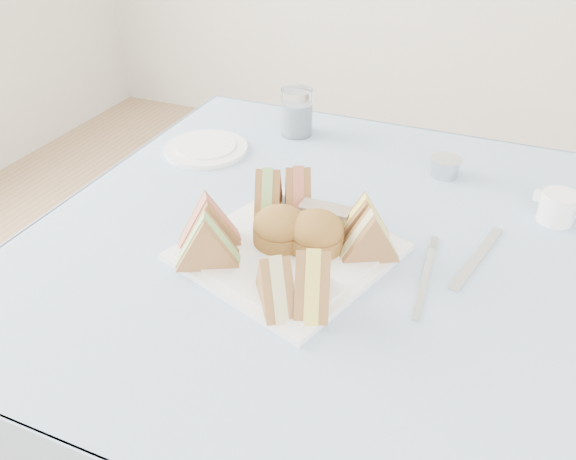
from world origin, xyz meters
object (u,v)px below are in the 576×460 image
at_px(water_glass, 297,112).
at_px(creamer_jug, 558,208).
at_px(serving_plate, 288,252).
at_px(table, 325,380).

xyz_separation_m(water_glass, creamer_jug, (0.57, -0.17, -0.03)).
relative_size(serving_plate, creamer_jug, 4.72).
relative_size(serving_plate, water_glass, 2.78).
bearing_deg(serving_plate, water_glass, 128.69).
height_order(water_glass, creamer_jug, water_glass).
distance_m(serving_plate, water_glass, 0.48).
height_order(serving_plate, water_glass, water_glass).
height_order(serving_plate, creamer_jug, creamer_jug).
bearing_deg(table, serving_plate, -120.90).
distance_m(serving_plate, creamer_jug, 0.49).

